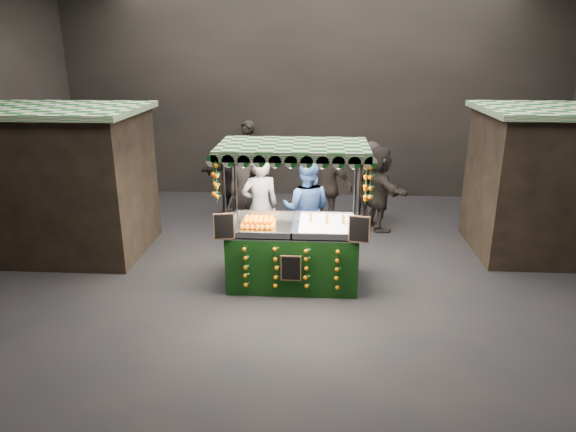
{
  "coord_description": "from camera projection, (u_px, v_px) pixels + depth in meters",
  "views": [
    {
      "loc": [
        0.16,
        -7.62,
        3.62
      ],
      "look_at": [
        -0.35,
        0.39,
        0.94
      ],
      "focal_mm": 32.31,
      "sensor_mm": 36.0,
      "label": 1
    }
  ],
  "objects": [
    {
      "name": "shopper_6",
      "position": [
        248.0,
        160.0,
        12.51
      ],
      "size": [
        0.76,
        0.83,
        1.89
      ],
      "rotation": [
        0.0,
        0.0,
        -0.99
      ],
      "color": "black",
      "rests_on": "ground"
    },
    {
      "name": "shopper_7",
      "position": [
        233.0,
        177.0,
        11.21
      ],
      "size": [
        1.69,
        0.89,
        1.74
      ],
      "rotation": [
        0.0,
        0.0,
        2.9
      ],
      "color": "black",
      "rests_on": "ground"
    },
    {
      "name": "shopper_0",
      "position": [
        244.0,
        191.0,
        10.22
      ],
      "size": [
        0.75,
        0.67,
        1.72
      ],
      "rotation": [
        0.0,
        0.0,
        0.52
      ],
      "color": "black",
      "rests_on": "ground"
    },
    {
      "name": "neighbour_stall_right",
      "position": [
        561.0,
        182.0,
        9.11
      ],
      "size": [
        3.0,
        2.2,
        2.6
      ],
      "color": "black",
      "rests_on": "ground"
    },
    {
      "name": "shopper_5",
      "position": [
        379.0,
        188.0,
        10.39
      ],
      "size": [
        1.0,
        1.67,
        1.72
      ],
      "rotation": [
        0.0,
        0.0,
        1.9
      ],
      "color": "black",
      "rests_on": "ground"
    },
    {
      "name": "ground",
      "position": [
        308.0,
        279.0,
        8.36
      ],
      "size": [
        12.0,
        12.0,
        0.0
      ],
      "primitive_type": "plane",
      "color": "black",
      "rests_on": "ground"
    },
    {
      "name": "shopper_4",
      "position": [
        123.0,
        169.0,
        12.26
      ],
      "size": [
        0.8,
        0.53,
        1.61
      ],
      "rotation": [
        0.0,
        0.0,
        3.16
      ],
      "color": "black",
      "rests_on": "ground"
    },
    {
      "name": "shopper_1",
      "position": [
        509.0,
        196.0,
        9.55
      ],
      "size": [
        1.06,
        0.92,
        1.88
      ],
      "rotation": [
        0.0,
        0.0,
        -0.25
      ],
      "color": "#2C2624",
      "rests_on": "ground"
    },
    {
      "name": "neighbour_stall_left",
      "position": [
        62.0,
        181.0,
        9.16
      ],
      "size": [
        3.0,
        2.2,
        2.6
      ],
      "color": "black",
      "rests_on": "ground"
    },
    {
      "name": "shopper_2",
      "position": [
        328.0,
        186.0,
        10.33
      ],
      "size": [
        1.15,
        0.93,
        1.83
      ],
      "rotation": [
        0.0,
        0.0,
        2.61
      ],
      "color": "black",
      "rests_on": "ground"
    },
    {
      "name": "market_hall",
      "position": [
        311.0,
        61.0,
        7.29
      ],
      "size": [
        12.1,
        10.1,
        5.05
      ],
      "color": "black",
      "rests_on": "ground"
    },
    {
      "name": "vendor_grey",
      "position": [
        260.0,
        207.0,
        9.08
      ],
      "size": [
        0.75,
        0.6,
        1.8
      ],
      "rotation": [
        0.0,
        0.0,
        3.44
      ],
      "color": "slate",
      "rests_on": "ground"
    },
    {
      "name": "shopper_3",
      "position": [
        368.0,
        182.0,
        10.88
      ],
      "size": [
        1.07,
        1.27,
        1.7
      ],
      "rotation": [
        0.0,
        0.0,
        1.09
      ],
      "color": "#282221",
      "rests_on": "ground"
    },
    {
      "name": "juice_stall",
      "position": [
        294.0,
        242.0,
        8.03
      ],
      "size": [
        2.29,
        1.35,
        2.22
      ],
      "color": "black",
      "rests_on": "ground"
    },
    {
      "name": "vendor_blue",
      "position": [
        307.0,
        209.0,
        8.97
      ],
      "size": [
        0.96,
        0.8,
        1.77
      ],
      "rotation": [
        0.0,
        0.0,
        2.99
      ],
      "color": "navy",
      "rests_on": "ground"
    }
  ]
}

